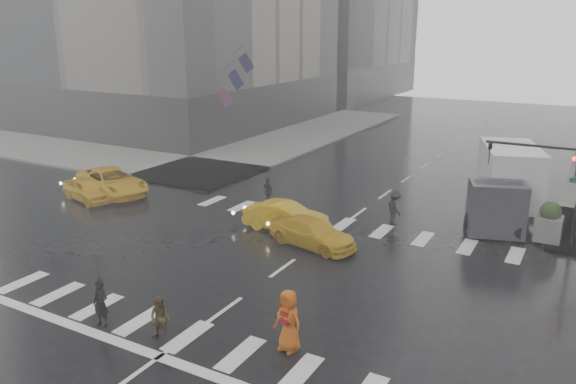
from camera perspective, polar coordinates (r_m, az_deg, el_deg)
The scene contains 17 objects.
ground at distance 22.83m, azimuth -0.54°, elevation -7.73°, with size 120.00×120.00×0.00m, color black.
sidewalk_nw at distance 47.37m, azimuth -10.55°, elevation 4.82°, with size 35.00×35.00×0.15m, color slate.
road_markings at distance 22.83m, azimuth -0.54°, elevation -7.72°, with size 18.00×48.00×0.01m, color silver, non-canonical shape.
traffic_signal_pole at distance 26.82m, azimuth 25.54°, elevation 1.58°, with size 4.45×0.42×4.50m.
planter_west at distance 27.77m, azimuth 20.91°, elevation -2.23°, with size 1.10×1.10×1.80m.
planter_mid at distance 27.59m, azimuth 25.00°, elevation -2.82°, with size 1.10×1.10×1.80m.
flag_cluster at distance 44.72m, azimuth -5.64°, elevation 11.55°, with size 2.87×3.06×4.69m.
pedestrian_black at distance 19.02m, azimuth -18.71°, elevation -8.40°, with size 1.02×1.04×2.43m.
pedestrian_brown at distance 18.15m, azimuth -12.86°, elevation -12.39°, with size 0.69×0.54×1.42m, color #423217.
pedestrian_orange at distance 17.05m, azimuth 0.04°, elevation -12.94°, with size 1.06×0.80×1.94m.
pedestrian_far_a at distance 30.41m, azimuth -2.02°, elevation 0.02°, with size 0.91×0.55×1.55m, color black.
pedestrian_far_b at distance 28.00m, azimuth 10.75°, elevation -1.55°, with size 1.10×0.61×1.70m, color black.
taxi_front at distance 33.24m, azimuth -19.68°, elevation 0.24°, with size 1.51×3.75×1.28m, color #DDA40B.
taxi_mid at distance 26.73m, azimuth -0.23°, elevation -2.52°, with size 1.42×4.06×1.34m, color #DDA40B.
taxi_rear at distance 24.86m, azimuth 2.51°, elevation -4.17°, with size 1.71×3.71×1.22m, color #DDA40B.
taxi_far at distance 34.07m, azimuth -17.44°, elevation 1.02°, with size 2.51×4.82×1.51m, color #DDA40B.
box_truck at distance 29.81m, azimuth 21.28°, elevation 0.86°, with size 2.55×6.80×3.61m.
Camera 1 is at (10.40, -18.07, 9.31)m, focal length 35.00 mm.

